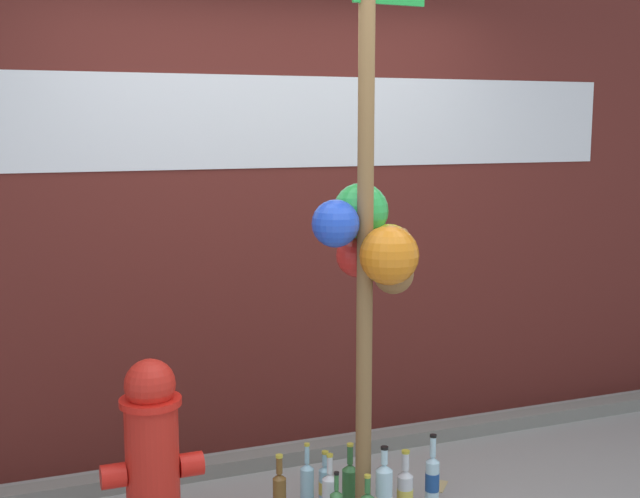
{
  "coord_description": "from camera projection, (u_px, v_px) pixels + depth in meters",
  "views": [
    {
      "loc": [
        -1.41,
        -2.85,
        1.83
      ],
      "look_at": [
        -0.13,
        0.41,
        1.29
      ],
      "focal_mm": 46.58,
      "sensor_mm": 36.0,
      "label": 1
    }
  ],
  "objects": [
    {
      "name": "bottle_7",
      "position": [
        384.0,
        496.0,
        3.76
      ],
      "size": [
        0.08,
        0.08,
        0.38
      ],
      "color": "#B2DBEA",
      "rests_on": "ground_plane"
    },
    {
      "name": "litter_1",
      "position": [
        438.0,
        486.0,
        4.21
      ],
      "size": [
        0.15,
        0.15,
        0.01
      ],
      "primitive_type": "cube",
      "rotation": [
        0.0,
        0.0,
        0.84
      ],
      "color": "tan",
      "rests_on": "ground_plane"
    },
    {
      "name": "bottle_0",
      "position": [
        350.0,
        483.0,
        3.97
      ],
      "size": [
        0.08,
        0.08,
        0.32
      ],
      "color": "#337038",
      "rests_on": "ground_plane"
    },
    {
      "name": "bottle_8",
      "position": [
        432.0,
        479.0,
        3.97
      ],
      "size": [
        0.07,
        0.07,
        0.36
      ],
      "color": "#B2DBEA",
      "rests_on": "ground_plane"
    },
    {
      "name": "bottle_4",
      "position": [
        405.0,
        490.0,
        3.88
      ],
      "size": [
        0.08,
        0.08,
        0.32
      ],
      "color": "silver",
      "rests_on": "ground_plane"
    },
    {
      "name": "fire_hydrant",
      "position": [
        152.0,
        454.0,
        3.54
      ],
      "size": [
        0.44,
        0.26,
        0.84
      ],
      "color": "red",
      "rests_on": "ground_plane"
    },
    {
      "name": "bottle_9",
      "position": [
        307.0,
        488.0,
        3.87
      ],
      "size": [
        0.06,
        0.06,
        0.36
      ],
      "color": "#93CCE0",
      "rests_on": "ground_plane"
    },
    {
      "name": "bottle_3",
      "position": [
        325.0,
        484.0,
        3.97
      ],
      "size": [
        0.06,
        0.06,
        0.28
      ],
      "color": "#93CCE0",
      "rests_on": "ground_plane"
    },
    {
      "name": "curb_strip",
      "position": [
        289.0,
        456.0,
        4.49
      ],
      "size": [
        8.0,
        0.12,
        0.08
      ],
      "primitive_type": "cube",
      "color": "slate",
      "rests_on": "ground_plane"
    },
    {
      "name": "memorial_post",
      "position": [
        372.0,
        201.0,
        3.62
      ],
      "size": [
        0.51,
        0.48,
        2.8
      ],
      "color": "olive",
      "rests_on": "ground_plane"
    },
    {
      "name": "building_wall",
      "position": [
        265.0,
        154.0,
        4.6
      ],
      "size": [
        10.0,
        0.21,
        3.31
      ],
      "color": "#561E19",
      "rests_on": "ground_plane"
    }
  ]
}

